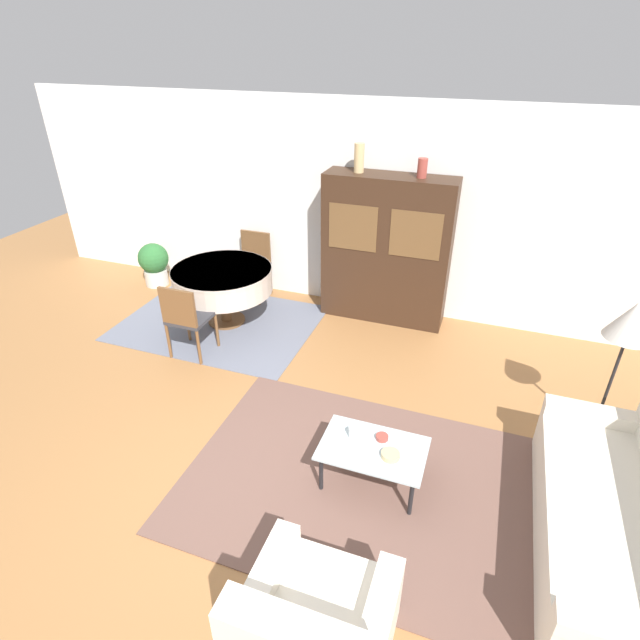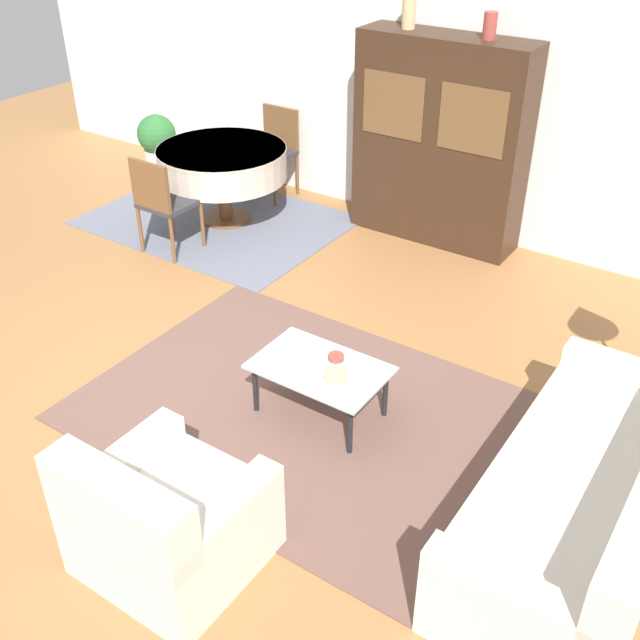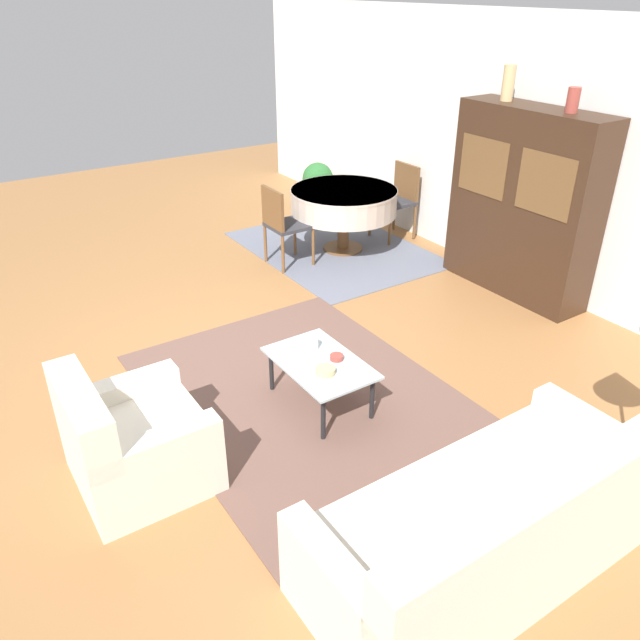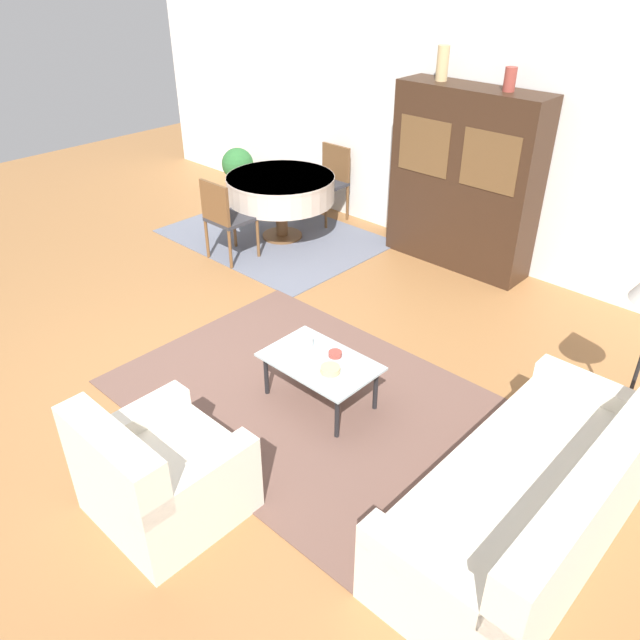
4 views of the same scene
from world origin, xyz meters
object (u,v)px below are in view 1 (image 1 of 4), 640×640
(floor_lamp, at_px, (631,326))
(vase_tall, at_px, (359,158))
(cup, at_px, (353,432))
(bowl_small, at_px, (382,437))
(couch, at_px, (618,527))
(display_cabinet, at_px, (386,250))
(dining_table, at_px, (223,280))
(coffee_table, at_px, (373,451))
(bowl, at_px, (390,455))
(potted_plant, at_px, (154,263))
(dining_chair_near, at_px, (186,316))
(dining_chair_far, at_px, (253,261))
(armchair, at_px, (314,631))
(vase_short, at_px, (422,168))

(floor_lamp, distance_m, vase_tall, 3.37)
(cup, distance_m, vase_tall, 3.33)
(floor_lamp, distance_m, bowl_small, 2.28)
(couch, relative_size, vase_tall, 6.28)
(couch, height_order, bowl_small, couch)
(display_cabinet, relative_size, dining_table, 1.49)
(coffee_table, distance_m, bowl, 0.18)
(display_cabinet, relative_size, bowl, 12.67)
(potted_plant, bearing_deg, floor_lamp, -13.06)
(dining_table, xyz_separation_m, dining_chair_near, (0.00, -0.85, -0.08))
(bowl_small, xyz_separation_m, potted_plant, (-4.10, 2.53, -0.06))
(display_cabinet, bearing_deg, couch, -50.55)
(bowl, height_order, vase_tall, vase_tall)
(potted_plant, bearing_deg, dining_table, -22.76)
(cup, distance_m, potted_plant, 4.65)
(floor_lamp, height_order, bowl_small, floor_lamp)
(display_cabinet, height_order, dining_chair_far, display_cabinet)
(dining_table, height_order, dining_chair_far, dining_chair_far)
(couch, distance_m, armchair, 2.26)
(dining_chair_near, bearing_deg, dining_table, 90.00)
(bowl_small, bearing_deg, dining_chair_far, 133.03)
(dining_chair_far, distance_m, floor_lamp, 4.66)
(cup, bearing_deg, bowl_small, 13.47)
(bowl_small, xyz_separation_m, vase_short, (-0.30, 2.74, 1.59))
(vase_tall, bearing_deg, coffee_table, -70.65)
(floor_lamp, relative_size, cup, 14.30)
(dining_chair_near, bearing_deg, floor_lamp, 1.79)
(display_cabinet, bearing_deg, dining_table, -155.43)
(bowl, bearing_deg, cup, 160.42)
(floor_lamp, xyz_separation_m, bowl_small, (-1.80, -1.16, -0.80))
(couch, relative_size, armchair, 2.46)
(bowl, distance_m, vase_short, 3.35)
(dining_chair_far, distance_m, cup, 3.62)
(dining_chair_near, bearing_deg, dining_chair_far, 90.00)
(armchair, distance_m, cup, 1.57)
(bowl_small, bearing_deg, dining_table, 143.62)
(dining_table, bearing_deg, armchair, -53.86)
(dining_table, bearing_deg, bowl_small, -36.38)
(vase_tall, relative_size, vase_short, 1.54)
(coffee_table, xyz_separation_m, dining_chair_near, (-2.50, 1.15, 0.19))
(armchair, relative_size, bowl_small, 8.17)
(dining_chair_near, relative_size, bowl_small, 8.80)
(bowl, relative_size, potted_plant, 0.23)
(dining_chair_near, xyz_separation_m, bowl_small, (2.54, -1.02, -0.13))
(armchair, xyz_separation_m, dining_chair_near, (-2.54, 2.62, 0.23))
(potted_plant, bearing_deg, display_cabinet, 3.51)
(dining_table, bearing_deg, vase_short, 21.10)
(dining_chair_near, distance_m, floor_lamp, 4.40)
(floor_lamp, bearing_deg, dining_chair_far, 160.18)
(dining_chair_near, distance_m, potted_plant, 2.17)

